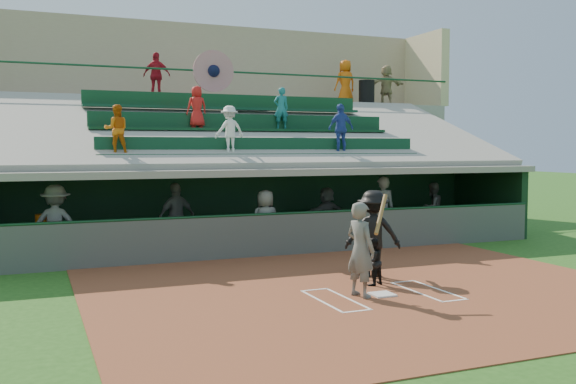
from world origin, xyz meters
name	(u,v)px	position (x,y,z in m)	size (l,w,h in m)	color
ground	(382,296)	(0.00, 0.00, 0.00)	(100.00, 100.00, 0.00)	#235217
dirt_slab	(369,290)	(0.00, 0.50, 0.01)	(11.00, 9.00, 0.02)	brown
home_plate	(382,294)	(0.00, 0.00, 0.04)	(0.43, 0.43, 0.03)	white
batters_box_chalk	(382,295)	(0.00, 0.00, 0.02)	(2.65, 1.85, 0.01)	white
dugout_floor	(263,245)	(0.00, 6.75, 0.02)	(16.00, 3.50, 0.04)	gray
concourse_slab	(204,162)	(0.00, 13.50, 2.30)	(20.00, 3.00, 4.60)	gray
grandstand	(226,165)	(-0.01, 10.51, 2.26)	(20.40, 10.40, 7.80)	#4E534E
batter_at_plate	(361,249)	(-0.44, 0.06, 0.93)	(0.93, 0.80, 1.95)	#50524E
catcher	(372,262)	(0.27, 0.85, 0.51)	(0.48, 0.37, 0.99)	black
home_umpire	(373,233)	(0.74, 1.67, 0.97)	(1.23, 0.71, 1.90)	black
dugout_bench	(252,231)	(0.10, 8.09, 0.27)	(15.37, 0.46, 0.46)	#986137
white_table	(45,245)	(-5.93, 6.34, 0.43)	(0.89, 0.67, 0.78)	silver
water_cooler	(43,222)	(-5.95, 6.38, 1.01)	(0.38, 0.38, 0.38)	orange
dugout_player_a	(56,224)	(-5.68, 5.93, 1.00)	(1.24, 0.71, 1.91)	#60625C
dugout_player_b	(177,217)	(-2.56, 6.58, 0.97)	(1.09, 0.45, 1.86)	#575A55
dugout_player_c	(265,222)	(-0.44, 5.36, 0.89)	(0.83, 0.54, 1.69)	#595C57
dugout_player_d	(327,214)	(2.12, 6.95, 0.85)	(1.50, 0.48, 1.61)	#535550
dugout_player_e	(382,210)	(3.33, 5.69, 1.03)	(0.72, 0.47, 1.97)	#52544F
dugout_player_f	(432,208)	(6.01, 7.03, 0.87)	(0.81, 0.63, 1.67)	#51544F
trash_bin	(367,92)	(6.45, 12.32, 5.08)	(0.63, 0.63, 0.95)	black
concourse_staff_a	(157,75)	(-1.95, 12.48, 5.42)	(0.96, 0.40, 1.64)	#B61422
concourse_staff_b	(345,82)	(5.91, 13.15, 5.52)	(0.90, 0.59, 1.85)	orange
concourse_staff_c	(386,85)	(7.47, 12.51, 5.42)	(1.51, 0.48, 1.63)	tan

